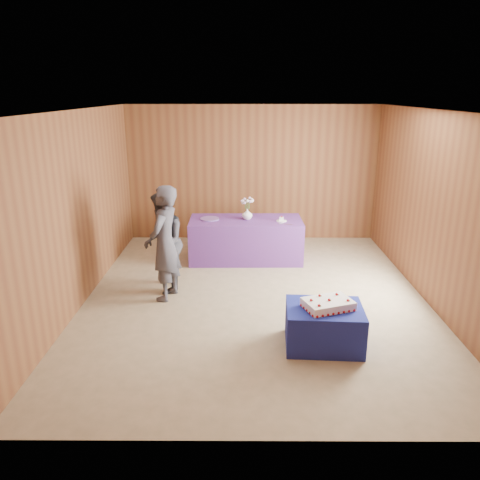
{
  "coord_description": "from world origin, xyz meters",
  "views": [
    {
      "loc": [
        -0.2,
        -6.38,
        2.94
      ],
      "look_at": [
        -0.23,
        0.1,
        0.87
      ],
      "focal_mm": 35.0,
      "sensor_mm": 36.0,
      "label": 1
    }
  ],
  "objects_px": {
    "serving_table": "(246,240)",
    "vase": "(247,214)",
    "cake_table": "(324,326)",
    "guest_left": "(165,243)",
    "sheet_cake": "(328,304)",
    "guest_right": "(163,242)"
  },
  "relations": [
    {
      "from": "serving_table",
      "to": "vase",
      "type": "bearing_deg",
      "value": 40.01
    },
    {
      "from": "sheet_cake",
      "to": "guest_right",
      "type": "relative_size",
      "value": 0.44
    },
    {
      "from": "vase",
      "to": "sheet_cake",
      "type": "bearing_deg",
      "value": -73.29
    },
    {
      "from": "sheet_cake",
      "to": "guest_left",
      "type": "relative_size",
      "value": 0.4
    },
    {
      "from": "serving_table",
      "to": "sheet_cake",
      "type": "height_order",
      "value": "serving_table"
    },
    {
      "from": "vase",
      "to": "guest_left",
      "type": "relative_size",
      "value": 0.11
    },
    {
      "from": "sheet_cake",
      "to": "vase",
      "type": "height_order",
      "value": "vase"
    },
    {
      "from": "guest_left",
      "to": "serving_table",
      "type": "bearing_deg",
      "value": 160.04
    },
    {
      "from": "cake_table",
      "to": "guest_left",
      "type": "xyz_separation_m",
      "value": [
        -2.1,
        1.37,
        0.6
      ]
    },
    {
      "from": "vase",
      "to": "guest_right",
      "type": "xyz_separation_m",
      "value": [
        -1.27,
        -1.41,
        -0.07
      ]
    },
    {
      "from": "vase",
      "to": "cake_table",
      "type": "bearing_deg",
      "value": -73.74
    },
    {
      "from": "vase",
      "to": "guest_left",
      "type": "bearing_deg",
      "value": -125.42
    },
    {
      "from": "guest_right",
      "to": "cake_table",
      "type": "bearing_deg",
      "value": 42.81
    },
    {
      "from": "cake_table",
      "to": "guest_left",
      "type": "height_order",
      "value": "guest_left"
    },
    {
      "from": "cake_table",
      "to": "vase",
      "type": "relative_size",
      "value": 4.69
    },
    {
      "from": "sheet_cake",
      "to": "vase",
      "type": "relative_size",
      "value": 3.5
    },
    {
      "from": "guest_left",
      "to": "guest_right",
      "type": "height_order",
      "value": "guest_left"
    },
    {
      "from": "cake_table",
      "to": "sheet_cake",
      "type": "distance_m",
      "value": 0.3
    },
    {
      "from": "serving_table",
      "to": "sheet_cake",
      "type": "relative_size",
      "value": 2.98
    },
    {
      "from": "sheet_cake",
      "to": "guest_left",
      "type": "xyz_separation_m",
      "value": [
        -2.13,
        1.38,
        0.3
      ]
    },
    {
      "from": "serving_table",
      "to": "guest_left",
      "type": "height_order",
      "value": "guest_left"
    },
    {
      "from": "vase",
      "to": "guest_left",
      "type": "distance_m",
      "value": 2.08
    }
  ]
}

